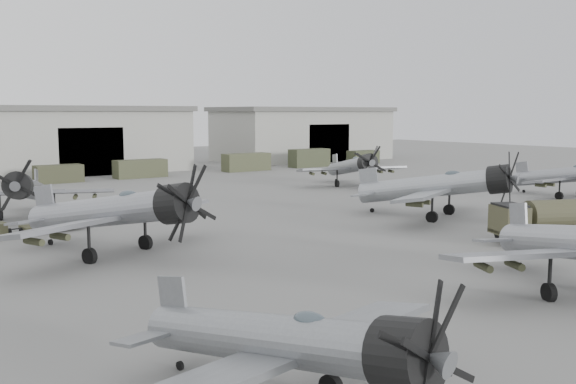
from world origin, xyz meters
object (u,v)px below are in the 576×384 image
aircraft_near_0 (293,344)px  aircraft_mid_1 (120,211)px  aircraft_mid_2 (443,186)px  aircraft_far_0 (26,189)px  aircraft_far_1 (354,166)px  aircraft_mid_3 (572,175)px  fuel_tanker (547,218)px  tug_trailer (14,228)px

aircraft_near_0 → aircraft_mid_1: (3.56, 20.77, 0.47)m
aircraft_mid_1 → aircraft_mid_2: bearing=-27.5°
aircraft_near_0 → aircraft_far_0: size_ratio=0.91×
aircraft_far_0 → aircraft_far_1: 33.75m
aircraft_mid_3 → aircraft_far_0: 46.94m
aircraft_mid_2 → aircraft_far_0: aircraft_mid_2 is taller
aircraft_near_0 → fuel_tanker: (25.82, 9.17, -0.53)m
aircraft_mid_1 → aircraft_far_1: 37.13m
aircraft_mid_3 → aircraft_mid_1: bearing=178.5°
aircraft_far_0 → fuel_tanker: (23.25, -27.31, -0.77)m
aircraft_near_0 → aircraft_mid_3: bearing=11.9°
aircraft_near_0 → aircraft_far_1: aircraft_far_1 is taller
aircraft_mid_1 → aircraft_far_0: bearing=70.7°
aircraft_mid_1 → aircraft_mid_2: aircraft_mid_1 is taller
fuel_tanker → tug_trailer: size_ratio=1.03×
aircraft_near_0 → aircraft_far_0: 36.58m
fuel_tanker → tug_trailer: fuel_tanker is taller
aircraft_mid_2 → aircraft_mid_3: size_ratio=1.14×
aircraft_mid_2 → aircraft_mid_3: 18.61m
aircraft_mid_2 → aircraft_mid_3: (18.59, 0.71, -0.32)m
tug_trailer → aircraft_near_0: bearing=-95.4°
aircraft_mid_1 → aircraft_far_1: (32.71, 17.56, -0.32)m
aircraft_mid_3 → fuel_tanker: size_ratio=1.63×
aircraft_near_0 → aircraft_far_0: aircraft_far_0 is taller
aircraft_far_0 → aircraft_mid_3: bearing=0.5°
aircraft_mid_3 → aircraft_far_0: (-43.77, 16.94, 0.15)m
aircraft_mid_2 → aircraft_mid_3: bearing=-20.7°
aircraft_near_0 → aircraft_mid_1: bearing=69.3°
aircraft_mid_2 → aircraft_far_0: 30.75m
tug_trailer → aircraft_mid_3: bearing=-18.1°
aircraft_near_0 → tug_trailer: (0.22, 30.25, -1.51)m
aircraft_mid_1 → aircraft_far_0: (-0.98, 15.71, -0.23)m
fuel_tanker → aircraft_mid_2: bearing=102.1°
aircraft_far_1 → aircraft_near_0: bearing=-114.7°
tug_trailer → aircraft_mid_1: bearing=-75.6°
aircraft_mid_1 → aircraft_mid_2: 24.27m
aircraft_far_0 → fuel_tanker: 35.87m
aircraft_far_0 → aircraft_far_1: bearing=24.8°
aircraft_far_0 → fuel_tanker: size_ratio=1.74×
aircraft_near_0 → tug_trailer: size_ratio=1.63×
aircraft_far_1 → fuel_tanker: 30.98m
aircraft_mid_1 → tug_trailer: aircraft_mid_1 is taller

